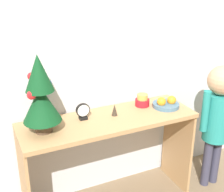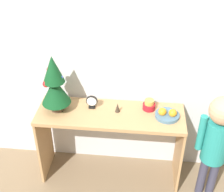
{
  "view_description": "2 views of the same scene",
  "coord_description": "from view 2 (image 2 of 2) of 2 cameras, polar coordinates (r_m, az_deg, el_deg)",
  "views": [
    {
      "loc": [
        -0.77,
        -1.52,
        1.64
      ],
      "look_at": [
        0.01,
        0.16,
        0.88
      ],
      "focal_mm": 50.0,
      "sensor_mm": 36.0,
      "label": 1
    },
    {
      "loc": [
        0.22,
        -1.81,
        2.24
      ],
      "look_at": [
        0.01,
        0.19,
        0.87
      ],
      "focal_mm": 50.0,
      "sensor_mm": 36.0,
      "label": 2
    }
  ],
  "objects": [
    {
      "name": "ground_plane",
      "position": [
        2.89,
        -0.71,
        -16.72
      ],
      "size": [
        12.0,
        12.0,
        0.0
      ],
      "primitive_type": "plane",
      "color": "#7A664C"
    },
    {
      "name": "back_wall",
      "position": [
        2.46,
        0.26,
        10.5
      ],
      "size": [
        7.0,
        0.05,
        2.5
      ],
      "primitive_type": "cube",
      "color": "silver",
      "rests_on": "ground_plane"
    },
    {
      "name": "console_table",
      "position": [
        2.63,
        -0.31,
        -5.84
      ],
      "size": [
        1.21,
        0.39,
        0.7
      ],
      "color": "tan",
      "rests_on": "ground_plane"
    },
    {
      "name": "mini_tree",
      "position": [
        2.48,
        -10.48,
        2.18
      ],
      "size": [
        0.23,
        0.23,
        0.49
      ],
      "color": "#4C3828",
      "rests_on": "console_table"
    },
    {
      "name": "fruit_bowl",
      "position": [
        2.52,
        10.07,
        -3.33
      ],
      "size": [
        0.19,
        0.19,
        0.08
      ],
      "color": "#476B84",
      "rests_on": "console_table"
    },
    {
      "name": "singing_bowl",
      "position": [
        2.58,
        6.8,
        -1.67
      ],
      "size": [
        0.1,
        0.1,
        0.09
      ],
      "color": "#AD1923",
      "rests_on": "console_table"
    },
    {
      "name": "desk_clock",
      "position": [
        2.57,
        -3.72,
        -1.11
      ],
      "size": [
        0.09,
        0.04,
        0.11
      ],
      "color": "black",
      "rests_on": "console_table"
    },
    {
      "name": "figurine",
      "position": [
        2.53,
        1.01,
        -2.12
      ],
      "size": [
        0.04,
        0.04,
        0.08
      ],
      "color": "#382D23",
      "rests_on": "console_table"
    },
    {
      "name": "child_figure",
      "position": [
        2.53,
        18.73,
        -6.97
      ],
      "size": [
        0.31,
        0.22,
        1.0
      ],
      "color": "#38384C",
      "rests_on": "ground_plane"
    }
  ]
}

